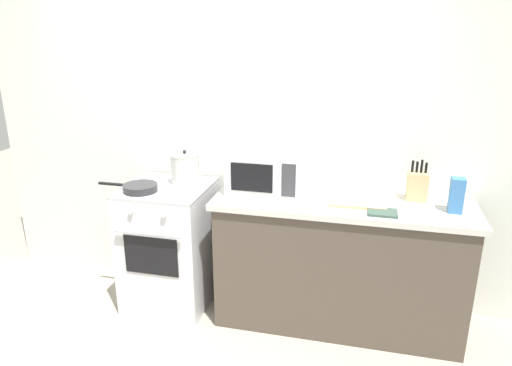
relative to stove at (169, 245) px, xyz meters
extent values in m
plane|color=#9E9384|center=(0.35, -0.60, -0.46)|extent=(10.00, 10.00, 0.00)
cube|color=silver|center=(0.65, 0.37, 0.79)|extent=(4.40, 0.10, 2.50)
cube|color=#4C4238|center=(1.25, 0.02, -0.02)|extent=(1.64, 0.56, 0.88)
cube|color=beige|center=(1.25, 0.02, 0.44)|extent=(1.70, 0.60, 0.04)
cube|color=silver|center=(0.00, 0.00, -0.01)|extent=(0.60, 0.60, 0.90)
cube|color=#B7B7BC|center=(0.00, 0.00, 0.45)|extent=(0.60, 0.60, 0.02)
cube|color=black|center=(0.00, -0.30, 0.06)|extent=(0.39, 0.01, 0.28)
cylinder|color=silver|center=(0.00, -0.33, 0.24)|extent=(0.48, 0.02, 0.02)
cylinder|color=silver|center=(-0.12, -0.31, 0.38)|extent=(0.04, 0.02, 0.04)
cylinder|color=silver|center=(0.12, -0.31, 0.38)|extent=(0.04, 0.02, 0.04)
cylinder|color=silver|center=(0.11, 0.10, 0.57)|extent=(0.20, 0.20, 0.21)
cylinder|color=silver|center=(0.11, 0.10, 0.68)|extent=(0.21, 0.21, 0.01)
sphere|color=black|center=(0.11, 0.10, 0.70)|extent=(0.03, 0.03, 0.03)
cylinder|color=silver|center=(-0.01, 0.10, 0.64)|extent=(0.05, 0.01, 0.01)
cylinder|color=silver|center=(0.24, 0.10, 0.64)|extent=(0.05, 0.01, 0.01)
cylinder|color=#28282B|center=(-0.13, -0.13, 0.48)|extent=(0.24, 0.24, 0.05)
cylinder|color=black|center=(-0.35, -0.13, 0.49)|extent=(0.20, 0.02, 0.02)
cube|color=white|center=(0.72, 0.08, 0.61)|extent=(0.50, 0.36, 0.30)
cube|color=black|center=(0.66, -0.10, 0.61)|extent=(0.28, 0.01, 0.19)
cube|color=#38383D|center=(0.91, -0.10, 0.61)|extent=(0.09, 0.01, 0.22)
cube|color=tan|center=(1.35, 0.00, 0.47)|extent=(0.36, 0.26, 0.02)
cube|color=tan|center=(1.72, 0.14, 0.55)|extent=(0.13, 0.10, 0.19)
cylinder|color=black|center=(1.68, 0.14, 0.69)|extent=(0.02, 0.02, 0.08)
cylinder|color=black|center=(1.70, 0.14, 0.69)|extent=(0.02, 0.02, 0.07)
cylinder|color=black|center=(1.73, 0.14, 0.69)|extent=(0.02, 0.02, 0.08)
cylinder|color=black|center=(1.76, 0.14, 0.68)|extent=(0.02, 0.02, 0.07)
cube|color=teal|center=(1.93, -0.03, 0.57)|extent=(0.08, 0.08, 0.22)
cube|color=#384C42|center=(1.50, -0.16, 0.47)|extent=(0.18, 0.14, 0.02)
camera|label=1|loc=(1.38, -2.93, 1.55)|focal=32.93mm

